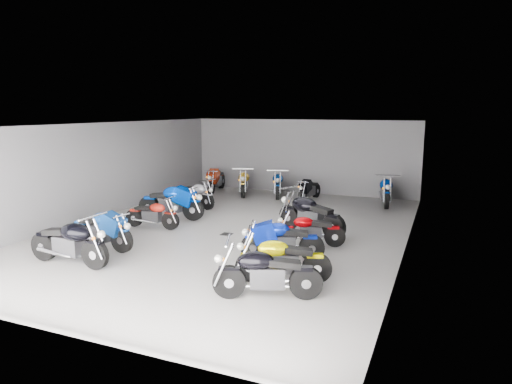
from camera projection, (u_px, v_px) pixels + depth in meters
ground at (234, 230)px, 13.93m from camera, size 14.00×14.00×0.00m
wall_back at (302, 156)px, 20.00m from camera, size 10.00×0.10×3.20m
wall_left at (101, 170)px, 15.53m from camera, size 0.10×14.00×3.20m
wall_right at (408, 190)px, 11.75m from camera, size 0.10×14.00×3.20m
ceiling at (233, 124)px, 13.35m from camera, size 10.00×14.00×0.04m
drain_grate at (227, 234)px, 13.47m from camera, size 0.32×0.32×0.01m
motorcycle_left_a at (69, 242)px, 10.76m from camera, size 2.31×0.45×1.01m
motorcycle_left_b at (101, 230)px, 12.02m from camera, size 2.17×0.48×0.96m
motorcycle_left_d at (153, 214)px, 14.12m from camera, size 1.85×0.39×0.81m
motorcycle_left_e at (172, 202)px, 15.29m from camera, size 2.38×0.53×1.05m
motorcycle_left_f at (196, 194)px, 17.14m from camera, size 1.94×0.85×0.89m
motorcycle_right_a at (266, 273)px, 8.84m from camera, size 2.06×0.91×0.95m
motorcycle_right_b at (282, 259)px, 9.71m from camera, size 1.99×0.84×0.91m
motorcycle_right_c at (281, 240)px, 11.12m from camera, size 1.99×0.84×0.91m
motorcycle_right_d at (310, 230)px, 12.26m from camera, size 1.81×0.68×0.82m
motorcycle_right_e at (310, 215)px, 13.46m from camera, size 2.27×1.04×1.05m
motorcycle_back_a at (216, 179)px, 20.41m from camera, size 0.62×2.24×0.99m
motorcycle_back_b at (244, 182)px, 19.60m from camera, size 0.92×2.17×0.99m
motorcycle_back_c at (278, 184)px, 19.24m from camera, size 0.88×2.15×0.98m
motorcycle_back_d at (309, 189)px, 18.43m from camera, size 0.46×1.87×0.83m
motorcycle_back_f at (385, 191)px, 17.52m from camera, size 0.64×2.30×1.02m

